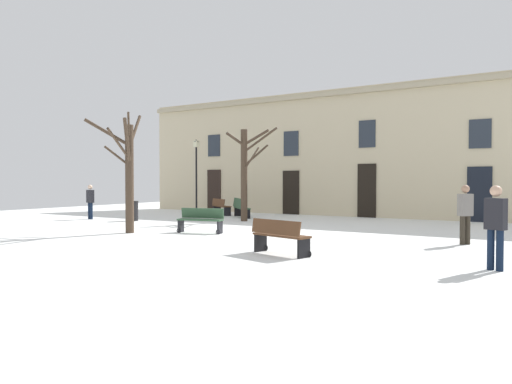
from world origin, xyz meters
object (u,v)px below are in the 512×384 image
Objects in this scene: tree_right_of_center at (245,171)px; bench_by_litter_bin at (201,220)px; tree_foreground at (128,169)px; bench_facing_shops at (241,207)px; person_by_shop_door at (496,223)px; person_near_bench at (90,200)px; person_strolling at (465,211)px; streetlamp at (196,169)px; bench_far_corner at (221,206)px; litter_bin at (133,211)px; bench_back_to_back_right at (280,236)px.

tree_right_of_center is 5.20m from bench_by_litter_bin.
tree_foreground is 2.53× the size of bench_facing_shops.
bench_facing_shops is at bearing -15.36° from person_by_shop_door.
person_strolling is (16.25, -0.38, 0.04)m from person_near_bench.
streetlamp reaches higher than bench_by_litter_bin.
bench_facing_shops is 1.88m from bench_far_corner.
litter_bin is 11.41m from bench_back_to_back_right.
bench_far_corner is at bearing 109.72° from person_strolling.
streetlamp is at bearing 116.78° from bench_by_litter_bin.
bench_back_to_back_right is 0.98× the size of bench_by_litter_bin.
streetlamp is 2.49× the size of bench_back_to_back_right.
tree_foreground is 10.86m from person_strolling.
tree_right_of_center is 4.34m from bench_far_corner.
bench_back_to_back_right is 0.97× the size of person_strolling.
tree_foreground is 7.11m from bench_back_to_back_right.
bench_facing_shops is (-0.35, 7.77, -1.72)m from tree_foreground.
person_strolling is (9.40, -3.23, -1.33)m from tree_right_of_center.
litter_bin is at bearing 4.19° from person_by_shop_door.
tree_right_of_center reaches higher than litter_bin.
bench_far_corner is (-2.07, 8.52, -1.75)m from tree_foreground.
bench_by_litter_bin is 0.99× the size of person_strolling.
tree_foreground reaches higher than bench_facing_shops.
bench_by_litter_bin is at bearing -16.72° from bench_back_to_back_right.
streetlamp is 2.43× the size of bench_by_litter_bin.
litter_bin is 0.55× the size of person_near_bench.
bench_facing_shops is 11.85m from person_strolling.
bench_facing_shops is at bearing -172.22° from bench_far_corner.
bench_facing_shops is at bearing 109.55° from person_strolling.
bench_back_to_back_right is 5.38m from bench_by_litter_bin.
bench_facing_shops reaches higher than litter_bin.
tree_foreground is at bearing 149.45° from person_strolling.
tree_right_of_center is 5.46m from streetlamp.
bench_facing_shops is (-7.08, 9.27, 0.04)m from bench_back_to_back_right.
tree_right_of_center reaches higher than bench_facing_shops.
streetlamp is at bearing 27.06° from bench_far_corner.
bench_far_corner is 16.51m from person_by_shop_door.
streetlamp reaches higher than person_strolling.
bench_by_litter_bin is 1.08× the size of bench_far_corner.
bench_facing_shops is at bearing 98.81° from bench_by_litter_bin.
person_strolling is at bearing -159.50° from bench_facing_shops.
bench_far_corner is 0.90× the size of person_by_shop_door.
streetlamp reaches higher than bench_back_to_back_right.
person_by_shop_door reaches higher than bench_facing_shops.
streetlamp is 5.45m from litter_bin.
bench_back_to_back_right is 0.96× the size of person_by_shop_door.
bench_far_corner is at bearing 74.04° from litter_bin.
tree_right_of_center reaches higher than streetlamp.
bench_back_to_back_right is (6.73, -1.49, -1.75)m from tree_foreground.
streetlamp is at bearing 82.85° from person_near_bench.
person_near_bench is at bearing 85.84° from bench_far_corner.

